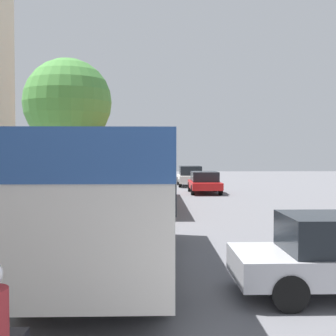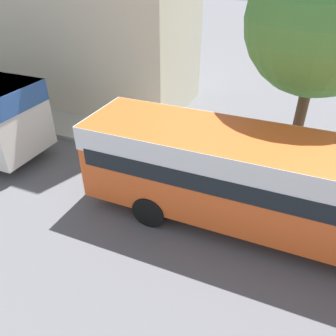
{
  "view_description": "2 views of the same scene",
  "coord_description": "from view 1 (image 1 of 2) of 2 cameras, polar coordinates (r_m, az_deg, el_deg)",
  "views": [
    {
      "loc": [
        -0.77,
        -3.21,
        2.71
      ],
      "look_at": [
        -0.17,
        18.19,
        1.95
      ],
      "focal_mm": 50.0,
      "sensor_mm": 36.0,
      "label": 1
    },
    {
      "loc": [
        5.89,
        20.63,
        6.7
      ],
      "look_at": [
        -1.87,
        17.35,
        1.24
      ],
      "focal_mm": 35.0,
      "sensor_mm": 36.0,
      "label": 2
    }
  ],
  "objects": [
    {
      "name": "bus_lead",
      "position": [
        10.82,
        -6.78,
        -1.89
      ],
      "size": [
        2.58,
        9.13,
        3.04
      ],
      "color": "silver",
      "rests_on": "ground_plane"
    },
    {
      "name": "car_far_curb",
      "position": [
        36.48,
        2.72,
        -0.95
      ],
      "size": [
        1.94,
        4.09,
        1.58
      ],
      "rotation": [
        0.0,
        0.0,
        3.14
      ],
      "color": "silver",
      "rests_on": "ground_plane"
    },
    {
      "name": "car_crossing",
      "position": [
        30.35,
        4.48,
        -1.7
      ],
      "size": [
        1.95,
        4.07,
        1.41
      ],
      "rotation": [
        0.0,
        0.0,
        3.14
      ],
      "color": "red",
      "rests_on": "ground_plane"
    },
    {
      "name": "street_tree",
      "position": [
        24.5,
        -12.15,
        7.77
      ],
      "size": [
        4.47,
        4.47,
        7.28
      ],
      "color": "brown",
      "rests_on": "sidewalk"
    },
    {
      "name": "bus_following",
      "position": [
        24.06,
        -3.87,
        -0.02
      ],
      "size": [
        2.51,
        11.4,
        2.82
      ],
      "color": "#EA5B23",
      "rests_on": "ground_plane"
    }
  ]
}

